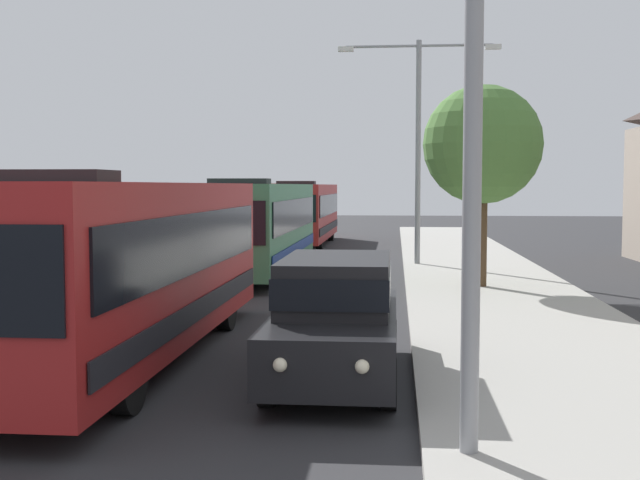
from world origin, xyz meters
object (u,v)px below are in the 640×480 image
white_suv (336,313)px  box_truck_oncoming (268,206)px  bus_middle (304,211)px  bus_second_in_line (259,224)px  roadside_tree (483,145)px  streetlamp_mid (418,127)px  bus_lead (127,262)px

white_suv → box_truck_oncoming: 37.59m
white_suv → bus_middle: bearing=97.5°
bus_second_in_line → roadside_tree: 8.35m
bus_middle → white_suv: size_ratio=2.21×
bus_middle → streetlamp_mid: (5.40, -10.90, 3.41)m
white_suv → streetlamp_mid: size_ratio=0.63×
box_truck_oncoming → streetlamp_mid: streetlamp_mid is taller
bus_second_in_line → roadside_tree: (7.02, -3.81, 2.45)m
bus_second_in_line → box_truck_oncoming: size_ratio=1.61×
white_suv → streetlamp_mid: bearing=84.4°
box_truck_oncoming → bus_middle: bearing=-69.5°
bus_middle → bus_lead: bearing=-90.0°
white_suv → box_truck_oncoming: size_ratio=0.72×
bus_middle → white_suv: (3.70, -28.10, -0.66)m
bus_lead → box_truck_oncoming: bearing=95.3°
bus_lead → bus_middle: 26.97m
bus_second_in_line → box_truck_oncoming: 22.63m
bus_lead → roadside_tree: bearing=53.8°
bus_middle → roadside_tree: bearing=-68.0°
bus_middle → roadside_tree: 18.90m
bus_second_in_line → box_truck_oncoming: bus_second_in_line is taller
bus_second_in_line → bus_middle: same height
white_suv → bus_second_in_line: bearing=104.3°
bus_lead → box_truck_oncoming: 35.95m
white_suv → streetlamp_mid: 17.75m
streetlamp_mid → bus_lead: bearing=-108.6°
streetlamp_mid → white_suv: bearing=-95.6°
bus_lead → streetlamp_mid: bearing=71.4°
roadside_tree → box_truck_oncoming: bearing=111.5°
white_suv → box_truck_oncoming: (-7.00, 36.92, 0.66)m
white_suv → bus_lead: bearing=163.1°
bus_lead → bus_middle: (0.00, 26.97, 0.00)m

